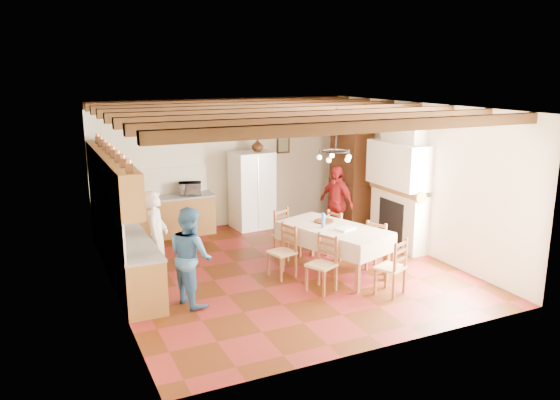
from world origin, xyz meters
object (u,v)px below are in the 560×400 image
at_px(refrigerator, 252,190).
at_px(chair_right_far, 340,233).
at_px(hutch, 350,176).
at_px(person_man, 156,237).
at_px(chair_left_near, 321,264).
at_px(dining_table, 334,231).
at_px(person_woman_red, 336,203).
at_px(person_woman_blue, 191,256).
at_px(chair_right_near, 380,245).
at_px(chair_end_near, 391,266).
at_px(chair_end_far, 287,234).
at_px(chair_left_far, 282,251).
at_px(microwave, 190,189).

height_order(refrigerator, chair_right_far, refrigerator).
xyz_separation_m(hutch, person_man, (-4.99, -1.74, -0.36)).
distance_m(hutch, chair_left_near, 4.24).
bearing_deg(chair_right_far, dining_table, 127.60).
xyz_separation_m(refrigerator, chair_right_far, (0.79, -2.68, -0.42)).
height_order(person_man, person_woman_red, person_man).
distance_m(chair_left_near, person_man, 2.87).
bearing_deg(person_woman_blue, chair_right_near, -104.81).
height_order(chair_end_near, person_man, person_man).
height_order(refrigerator, chair_right_near, refrigerator).
bearing_deg(person_woman_red, chair_end_far, -80.27).
bearing_deg(person_woman_blue, chair_left_near, -116.40).
distance_m(hutch, person_woman_red, 1.28).
distance_m(chair_right_near, chair_right_far, 0.98).
height_order(chair_right_far, chair_end_near, same).
bearing_deg(chair_left_near, dining_table, 112.54).
bearing_deg(chair_right_near, person_man, 46.61).
distance_m(refrigerator, person_man, 3.74).
bearing_deg(hutch, chair_left_near, -124.45).
xyz_separation_m(chair_left_far, person_woman_red, (2.04, 1.56, 0.33)).
xyz_separation_m(refrigerator, person_man, (-2.79, -2.49, -0.07)).
height_order(chair_left_far, person_woman_red, person_woman_red).
bearing_deg(hutch, person_man, -156.86).
xyz_separation_m(hutch, chair_right_far, (-1.41, -1.92, -0.70)).
distance_m(chair_left_far, person_woman_red, 2.59).
xyz_separation_m(chair_left_near, person_woman_blue, (-2.10, 0.45, 0.31)).
height_order(chair_right_near, chair_end_near, same).
xyz_separation_m(hutch, chair_left_far, (-2.92, -2.41, -0.70)).
bearing_deg(hutch, chair_right_far, -122.37).
bearing_deg(chair_right_near, chair_end_near, 126.39).
relative_size(chair_left_far, person_woman_blue, 0.61).
height_order(chair_right_far, person_woman_blue, person_woman_blue).
relative_size(chair_left_far, person_man, 0.58).
bearing_deg(hutch, chair_end_near, -108.84).
relative_size(chair_end_near, person_woman_red, 0.59).
bearing_deg(microwave, refrigerator, 11.70).
bearing_deg(refrigerator, chair_left_far, -107.35).
xyz_separation_m(chair_end_far, person_woman_blue, (-2.32, -1.31, 0.31)).
relative_size(dining_table, microwave, 4.52).
xyz_separation_m(dining_table, person_man, (-3.00, 0.88, 0.03)).
bearing_deg(hutch, chair_left_far, -136.48).
bearing_deg(hutch, dining_table, -123.21).
relative_size(refrigerator, dining_table, 0.80).
xyz_separation_m(chair_right_near, chair_end_near, (-0.50, -1.00, 0.00)).
relative_size(dining_table, chair_right_far, 2.32).
bearing_deg(chair_end_near, chair_right_far, -120.83).
bearing_deg(microwave, chair_right_far, -34.49).
height_order(hutch, person_woman_red, hutch).
height_order(hutch, person_woman_blue, hutch).
relative_size(chair_right_near, chair_end_near, 1.00).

